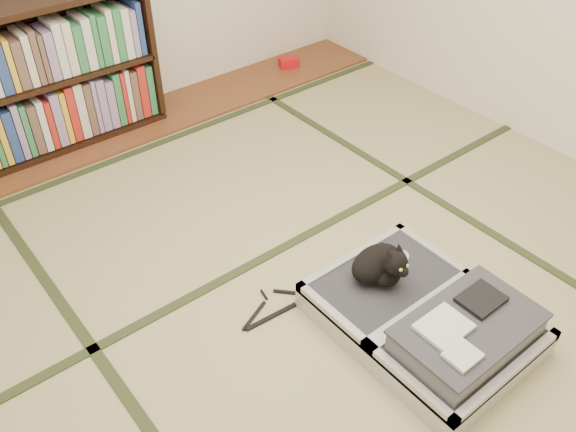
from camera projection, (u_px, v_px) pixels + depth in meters
floor at (326, 297)px, 2.90m from camera, size 4.50×4.50×0.00m
wood_strip at (129, 127)px, 4.10m from camera, size 4.00×0.50×0.02m
red_item at (289, 62)px, 4.78m from camera, size 0.17×0.14×0.07m
tatami_borders at (263, 243)px, 3.20m from camera, size 4.00×4.50×0.01m
bookcase at (55, 79)px, 3.68m from camera, size 1.27×0.29×0.92m
suitcase at (429, 321)px, 2.66m from camera, size 0.69×0.92×0.27m
cat at (381, 265)px, 2.75m from camera, size 0.31×0.31×0.25m
cable_coil at (400, 256)px, 2.91m from camera, size 0.10×0.10×0.02m
hanger at (278, 307)px, 2.84m from camera, size 0.40×0.19×0.01m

